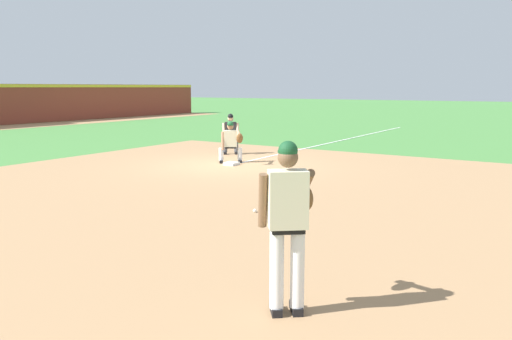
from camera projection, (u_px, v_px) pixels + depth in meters
name	position (u px, v px, depth m)	size (l,w,h in m)	color
ground_plane	(231.00, 165.00, 15.50)	(160.00, 160.00, 0.00)	#47843D
infield_dirt_patch	(246.00, 203.00, 10.41)	(18.00, 18.00, 0.01)	#A87F56
foul_line_stripe	(343.00, 140.00, 22.76)	(17.49, 0.10, 0.00)	white
first_base_bag	(231.00, 164.00, 15.49)	(0.38, 0.38, 0.09)	white
baseball	(255.00, 211.00, 9.63)	(0.07, 0.07, 0.07)	white
pitcher	(288.00, 217.00, 5.19)	(0.85, 0.57, 1.86)	black
first_baseman	(231.00, 140.00, 15.78)	(0.77, 1.07, 1.34)	black
umpire	(231.00, 132.00, 17.88)	(0.65, 0.68, 1.46)	black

